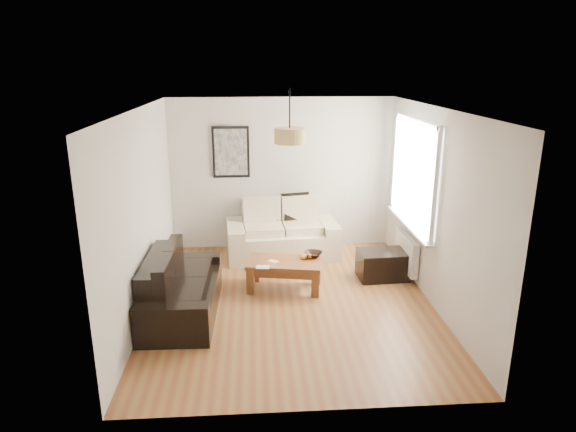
{
  "coord_description": "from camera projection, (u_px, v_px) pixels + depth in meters",
  "views": [
    {
      "loc": [
        -0.47,
        -6.2,
        3.13
      ],
      "look_at": [
        0.0,
        0.6,
        1.05
      ],
      "focal_mm": 31.29,
      "sensor_mm": 36.0,
      "label": 1
    }
  ],
  "objects": [
    {
      "name": "wall_back",
      "position": [
        281.0,
        174.0,
        8.63
      ],
      "size": [
        3.8,
        0.04,
        2.6
      ],
      "primitive_type": null,
      "color": "silver",
      "rests_on": "floor"
    },
    {
      "name": "ceiling",
      "position": [
        291.0,
        109.0,
        6.1
      ],
      "size": [
        3.8,
        4.5,
        0.0
      ],
      "primitive_type": null,
      "color": "white",
      "rests_on": "floor"
    },
    {
      "name": "orange_c",
      "position": [
        302.0,
        257.0,
        7.21
      ],
      "size": [
        0.11,
        0.11,
        0.08
      ],
      "primitive_type": "sphere",
      "rotation": [
        0.0,
        0.0,
        -0.33
      ],
      "color": "orange",
      "rests_on": "fruit_bowl"
    },
    {
      "name": "wall_front",
      "position": [
        311.0,
        284.0,
        4.33
      ],
      "size": [
        3.8,
        0.04,
        2.6
      ],
      "primitive_type": null,
      "color": "silver",
      "rests_on": "floor"
    },
    {
      "name": "wall_left",
      "position": [
        142.0,
        214.0,
        6.35
      ],
      "size": [
        0.04,
        4.5,
        2.6
      ],
      "primitive_type": null,
      "color": "silver",
      "rests_on": "floor"
    },
    {
      "name": "orange_b",
      "position": [
        310.0,
        256.0,
        7.22
      ],
      "size": [
        0.07,
        0.07,
        0.06
      ],
      "primitive_type": "sphere",
      "rotation": [
        0.0,
        0.0,
        0.1
      ],
      "color": "orange",
      "rests_on": "fruit_bowl"
    },
    {
      "name": "wall_right",
      "position": [
        435.0,
        208.0,
        6.61
      ],
      "size": [
        0.04,
        4.5,
        2.6
      ],
      "primitive_type": null,
      "color": "silver",
      "rests_on": "floor"
    },
    {
      "name": "orange_a",
      "position": [
        305.0,
        256.0,
        7.22
      ],
      "size": [
        0.08,
        0.08,
        0.07
      ],
      "primitive_type": "sphere",
      "rotation": [
        0.0,
        0.0,
        0.25
      ],
      "color": "orange",
      "rests_on": "fruit_bowl"
    },
    {
      "name": "window_bay",
      "position": [
        415.0,
        173.0,
        7.28
      ],
      "size": [
        0.14,
        1.9,
        1.6
      ],
      "primitive_type": null,
      "color": "white",
      "rests_on": "wall_right"
    },
    {
      "name": "coffee_table",
      "position": [
        285.0,
        275.0,
        7.21
      ],
      "size": [
        1.13,
        0.74,
        0.43
      ],
      "primitive_type": null,
      "rotation": [
        0.0,
        0.0,
        -0.18
      ],
      "color": "brown",
      "rests_on": "floor"
    },
    {
      "name": "sofa_leather",
      "position": [
        182.0,
        285.0,
        6.46
      ],
      "size": [
        0.91,
        1.81,
        0.77
      ],
      "primitive_type": null,
      "rotation": [
        0.0,
        0.0,
        1.55
      ],
      "color": "black",
      "rests_on": "floor"
    },
    {
      "name": "cushion_right",
      "position": [
        296.0,
        206.0,
        8.55
      ],
      "size": [
        0.48,
        0.23,
        0.46
      ],
      "primitive_type": "cube",
      "rotation": [
        0.0,
        0.0,
        0.21
      ],
      "color": "black",
      "rests_on": "loveseat_cream"
    },
    {
      "name": "papers",
      "position": [
        263.0,
        267.0,
        6.93
      ],
      "size": [
        0.2,
        0.15,
        0.01
      ],
      "primitive_type": "cube",
      "rotation": [
        0.0,
        0.0,
        -0.11
      ],
      "color": "silver",
      "rests_on": "coffee_table"
    },
    {
      "name": "loveseat_cream",
      "position": [
        282.0,
        229.0,
        8.42
      ],
      "size": [
        1.91,
        1.15,
        0.91
      ],
      "primitive_type": null,
      "rotation": [
        0.0,
        0.0,
        0.08
      ],
      "color": "beige",
      "rests_on": "floor"
    },
    {
      "name": "pendant_shade",
      "position": [
        290.0,
        136.0,
        6.49
      ],
      "size": [
        0.4,
        0.4,
        0.2
      ],
      "primitive_type": "cylinder",
      "color": "tan",
      "rests_on": "ceiling"
    },
    {
      "name": "cushion_left",
      "position": [
        268.0,
        208.0,
        8.53
      ],
      "size": [
        0.42,
        0.22,
        0.4
      ],
      "primitive_type": "cube",
      "rotation": [
        0.0,
        0.0,
        -0.25
      ],
      "color": "black",
      "rests_on": "loveseat_cream"
    },
    {
      "name": "poster",
      "position": [
        231.0,
        152.0,
        8.42
      ],
      "size": [
        0.62,
        0.04,
        0.87
      ],
      "primitive_type": null,
      "color": "black",
      "rests_on": "wall_back"
    },
    {
      "name": "floor",
      "position": [
        291.0,
        302.0,
        6.86
      ],
      "size": [
        4.5,
        4.5,
        0.0
      ],
      "primitive_type": "plane",
      "color": "brown",
      "rests_on": "ground"
    },
    {
      "name": "ottoman",
      "position": [
        383.0,
        265.0,
        7.58
      ],
      "size": [
        0.77,
        0.52,
        0.43
      ],
      "primitive_type": "cube",
      "rotation": [
        0.0,
        0.0,
        0.06
      ],
      "color": "black",
      "rests_on": "floor"
    },
    {
      "name": "fruit_bowl",
      "position": [
        313.0,
        254.0,
        7.31
      ],
      "size": [
        0.34,
        0.34,
        0.07
      ],
      "primitive_type": "imported",
      "rotation": [
        0.0,
        0.0,
        -0.31
      ],
      "color": "black",
      "rests_on": "coffee_table"
    },
    {
      "name": "radiator",
      "position": [
        406.0,
        252.0,
        7.63
      ],
      "size": [
        0.1,
        0.9,
        0.52
      ],
      "primitive_type": "cube",
      "color": "white",
      "rests_on": "wall_right"
    }
  ]
}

